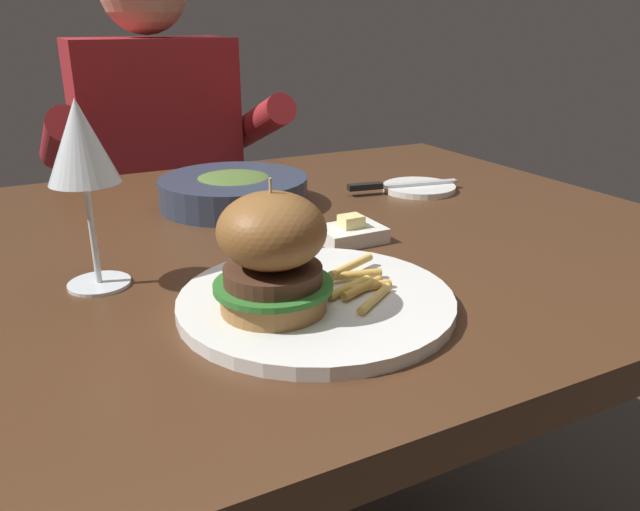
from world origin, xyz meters
name	(u,v)px	position (x,y,z in m)	size (l,w,h in m)	color
dining_table	(269,295)	(0.00, 0.00, 0.65)	(1.19, 0.92, 0.74)	#472B19
main_plate	(316,301)	(-0.04, -0.23, 0.75)	(0.28, 0.28, 0.01)	white
burger_sandwich	(272,253)	(-0.09, -0.24, 0.81)	(0.12, 0.12, 0.13)	#9E6B38
fries_pile	(359,283)	(0.00, -0.24, 0.76)	(0.09, 0.11, 0.02)	gold
wine_glass	(81,148)	(-0.23, -0.07, 0.89)	(0.07, 0.07, 0.21)	silver
bread_plate	(419,188)	(0.33, 0.10, 0.74)	(0.13, 0.13, 0.01)	white
table_knife	(393,185)	(0.28, 0.11, 0.75)	(0.20, 0.05, 0.01)	silver
butter_dish	(351,233)	(0.09, -0.07, 0.75)	(0.08, 0.06, 0.04)	white
soup_bowl	(234,190)	(0.01, 0.16, 0.77)	(0.23, 0.23, 0.05)	#2D384C
diner_person	(164,216)	(0.03, 0.74, 0.56)	(0.51, 0.36, 1.18)	#282833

